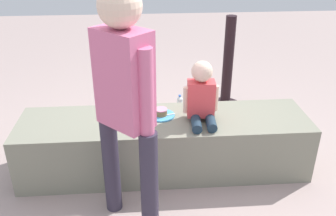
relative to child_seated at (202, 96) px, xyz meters
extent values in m
plane|color=#A6918C|center=(-0.28, 0.04, -0.68)|extent=(12.00, 12.00, 0.00)
cube|color=gray|center=(-0.28, 0.04, -0.45)|extent=(2.32, 0.59, 0.47)
cylinder|color=#1B2F40|center=(-0.05, -0.09, -0.18)|extent=(0.09, 0.25, 0.08)
cylinder|color=#1B2F40|center=(0.06, -0.09, -0.18)|extent=(0.09, 0.25, 0.08)
cube|color=#E04549|center=(0.00, 0.02, -0.03)|extent=(0.22, 0.15, 0.28)
sphere|color=beige|center=(0.00, 0.02, 0.19)|extent=(0.16, 0.16, 0.16)
cylinder|color=beige|center=(-0.12, 0.01, -0.04)|extent=(0.05, 0.05, 0.21)
cylinder|color=beige|center=(0.11, 0.03, -0.04)|extent=(0.05, 0.05, 0.21)
cylinder|color=#312B3C|center=(-0.43, -0.67, -0.30)|extent=(0.11, 0.11, 0.76)
cylinder|color=#312B3C|center=(-0.68, -0.42, -0.30)|extent=(0.11, 0.11, 0.76)
cube|color=#D3648D|center=(-0.56, -0.55, 0.38)|extent=(0.37, 0.37, 0.59)
sphere|color=beige|center=(-0.56, -0.55, 0.79)|extent=(0.24, 0.24, 0.24)
cylinder|color=#D3648D|center=(-0.43, -0.67, 0.32)|extent=(0.09, 0.09, 0.55)
cylinder|color=#D3648D|center=(-0.68, -0.43, 0.32)|extent=(0.09, 0.09, 0.55)
cylinder|color=#4CA5D8|center=(-0.31, 0.09, -0.21)|extent=(0.22, 0.22, 0.01)
cylinder|color=olive|center=(-0.31, 0.09, -0.18)|extent=(0.10, 0.10, 0.04)
cylinder|color=pink|center=(-0.31, 0.09, -0.15)|extent=(0.10, 0.10, 0.01)
cube|color=silver|center=(-0.25, 0.08, -0.20)|extent=(0.11, 0.04, 0.00)
cube|color=gold|center=(-1.27, 0.50, -0.53)|extent=(0.19, 0.08, 0.30)
torus|color=white|center=(-1.31, 0.50, -0.38)|extent=(0.07, 0.01, 0.07)
torus|color=white|center=(-1.23, 0.50, -0.38)|extent=(0.07, 0.01, 0.07)
cylinder|color=black|center=(0.47, 1.14, -0.66)|extent=(0.36, 0.36, 0.04)
cylinder|color=black|center=(0.47, 1.14, -0.15)|extent=(0.11, 0.11, 0.99)
cylinder|color=silver|center=(-0.04, 1.11, -0.61)|extent=(0.06, 0.06, 0.14)
cone|color=silver|center=(-0.04, 1.11, -0.53)|extent=(0.06, 0.06, 0.03)
cylinder|color=blue|center=(-0.04, 1.11, -0.51)|extent=(0.03, 0.03, 0.01)
cylinder|color=red|center=(-0.51, 0.67, -0.63)|extent=(0.09, 0.09, 0.11)
cube|color=black|center=(-0.66, 1.17, -0.58)|extent=(0.33, 0.14, 0.21)
torus|color=black|center=(-0.66, 1.17, -0.47)|extent=(0.24, 0.01, 0.24)
cube|color=brown|center=(-0.07, 0.65, -0.59)|extent=(0.28, 0.11, 0.19)
torus|color=brown|center=(-0.07, 0.65, -0.49)|extent=(0.21, 0.01, 0.21)
camera|label=1|loc=(-0.45, -2.52, 1.18)|focal=39.21mm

